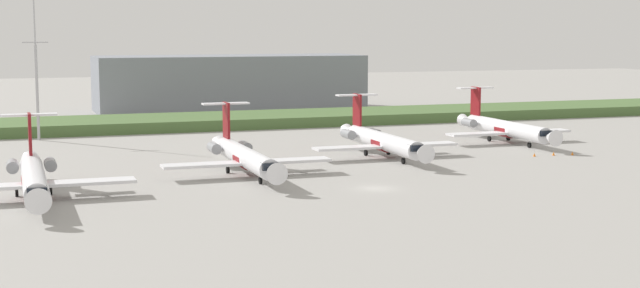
# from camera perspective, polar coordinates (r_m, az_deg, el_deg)

# --- Properties ---
(ground_plane) EXTENTS (500.00, 500.00, 0.00)m
(ground_plane) POSITION_cam_1_polar(r_m,az_deg,el_deg) (139.32, -1.20, -0.79)
(ground_plane) COLOR #9E9B96
(grass_berm) EXTENTS (320.00, 20.00, 2.12)m
(grass_berm) POSITION_cam_1_polar(r_m,az_deg,el_deg) (184.89, -5.76, 1.50)
(grass_berm) COLOR #4C6B38
(grass_berm) RESTS_ON ground
(regional_jet_nearest) EXTENTS (22.81, 31.00, 9.00)m
(regional_jet_nearest) POSITION_cam_1_polar(r_m,az_deg,el_deg) (109.61, -17.64, -1.98)
(regional_jet_nearest) COLOR white
(regional_jet_nearest) RESTS_ON ground
(regional_jet_second) EXTENTS (22.81, 31.00, 9.00)m
(regional_jet_second) POSITION_cam_1_polar(r_m,az_deg,el_deg) (121.98, -4.80, -0.76)
(regional_jet_second) COLOR white
(regional_jet_second) RESTS_ON ground
(regional_jet_third) EXTENTS (22.81, 31.00, 9.00)m
(regional_jet_third) POSITION_cam_1_polar(r_m,az_deg,el_deg) (138.94, 3.93, 0.23)
(regional_jet_third) COLOR white
(regional_jet_third) RESTS_ON ground
(regional_jet_fourth) EXTENTS (22.81, 31.00, 9.00)m
(regional_jet_fourth) POSITION_cam_1_polar(r_m,az_deg,el_deg) (159.89, 11.58, 1.02)
(regional_jet_fourth) COLOR white
(regional_jet_fourth) RESTS_ON ground
(antenna_mast) EXTENTS (4.40, 0.50, 26.39)m
(antenna_mast) POSITION_cam_1_polar(r_m,az_deg,el_deg) (166.55, -17.47, 3.97)
(antenna_mast) COLOR #B2B2B7
(antenna_mast) RESTS_ON ground
(distant_hangar) EXTENTS (64.00, 20.98, 13.20)m
(distant_hangar) POSITION_cam_1_polar(r_m,az_deg,el_deg) (221.01, -5.72, 3.88)
(distant_hangar) COLOR gray
(distant_hangar) RESTS_ON ground
(safety_cone_front_marker) EXTENTS (0.44, 0.44, 0.55)m
(safety_cone_front_marker) POSITION_cam_1_polar(r_m,az_deg,el_deg) (143.03, 13.39, -0.66)
(safety_cone_front_marker) COLOR orange
(safety_cone_front_marker) RESTS_ON ground
(safety_cone_mid_marker) EXTENTS (0.44, 0.44, 0.55)m
(safety_cone_mid_marker) POSITION_cam_1_polar(r_m,az_deg,el_deg) (144.92, 14.54, -0.60)
(safety_cone_mid_marker) COLOR orange
(safety_cone_mid_marker) RESTS_ON ground
(safety_cone_rear_marker) EXTENTS (0.44, 0.44, 0.55)m
(safety_cone_rear_marker) POSITION_cam_1_polar(r_m,az_deg,el_deg) (146.12, 15.66, -0.57)
(safety_cone_rear_marker) COLOR orange
(safety_cone_rear_marker) RESTS_ON ground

